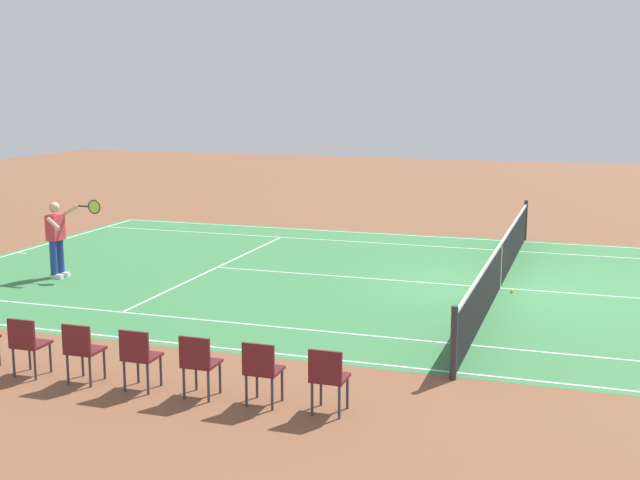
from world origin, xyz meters
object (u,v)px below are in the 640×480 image
spectator_chair_0 (328,375)px  spectator_chair_5 (27,342)px  spectator_chair_4 (82,348)px  tennis_net (501,265)px  tennis_ball (512,291)px  spectator_chair_1 (262,368)px  spectator_chair_2 (199,361)px  spectator_chair_3 (139,354)px  tennis_player_near (57,235)px

spectator_chair_0 → spectator_chair_5: (4.51, 0.00, 0.00)m
spectator_chair_0 → spectator_chair_4: bearing=0.0°
tennis_net → spectator_chair_4: bearing=57.1°
tennis_ball → spectator_chair_1: 7.69m
spectator_chair_2 → spectator_chair_4: bearing=0.0°
tennis_ball → spectator_chair_1: bearing=71.1°
tennis_net → spectator_chair_3: bearing=62.2°
spectator_chair_2 → spectator_chair_4: 1.81m
spectator_chair_2 → spectator_chair_3: same height
tennis_net → spectator_chair_5: size_ratio=13.30×
spectator_chair_1 → spectator_chair_3: 1.81m
spectator_chair_0 → spectator_chair_1: 0.90m
spectator_chair_1 → tennis_net: bearing=-106.1°
tennis_net → tennis_ball: (-0.28, 0.33, -0.46)m
spectator_chair_1 → spectator_chair_2: size_ratio=1.00×
tennis_net → spectator_chair_0: tennis_net is taller
tennis_player_near → spectator_chair_4: bearing=127.7°
spectator_chair_2 → spectator_chair_0: bearing=180.0°
spectator_chair_0 → spectator_chair_3: same height
spectator_chair_2 → spectator_chair_4: same height
tennis_net → spectator_chair_1: tennis_net is taller
spectator_chair_1 → tennis_player_near: bearing=-38.6°
spectator_chair_1 → spectator_chair_2: (0.90, 0.00, 0.00)m
spectator_chair_2 → spectator_chair_4: size_ratio=1.00×
tennis_ball → spectator_chair_2: spectator_chair_2 is taller
spectator_chair_4 → tennis_player_near: bearing=-52.3°
spectator_chair_5 → spectator_chair_2: bearing=180.0°
spectator_chair_1 → spectator_chair_4: same height
spectator_chair_0 → spectator_chair_1: bearing=0.0°
spectator_chair_1 → spectator_chair_5: 3.61m
tennis_player_near → spectator_chair_4: (-4.34, 5.62, -0.41)m
spectator_chair_4 → spectator_chair_1: bearing=180.0°
tennis_net → spectator_chair_0: bearing=80.3°
tennis_net → spectator_chair_0: (1.30, 7.59, 0.03)m
tennis_player_near → spectator_chair_1: (-7.05, 5.62, -0.41)m
tennis_player_near → spectator_chair_5: size_ratio=1.93×
tennis_player_near → spectator_chair_3: (-5.25, 5.62, -0.41)m
tennis_ball → spectator_chair_5: 9.49m
tennis_net → spectator_chair_4: tennis_net is taller
tennis_ball → spectator_chair_2: size_ratio=0.08×
tennis_player_near → spectator_chair_5: (-3.44, 5.62, -0.41)m
spectator_chair_1 → spectator_chair_4: bearing=0.0°
spectator_chair_2 → spectator_chair_3: (0.90, 0.00, 0.00)m
tennis_player_near → spectator_chair_3: 7.70m
tennis_player_near → spectator_chair_4: size_ratio=1.93×
tennis_net → tennis_player_near: bearing=12.0°
spectator_chair_1 → spectator_chair_2: bearing=0.0°
spectator_chair_5 → tennis_player_near: bearing=-58.5°
tennis_ball → spectator_chair_5: spectator_chair_5 is taller
tennis_player_near → spectator_chair_1: bearing=141.4°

